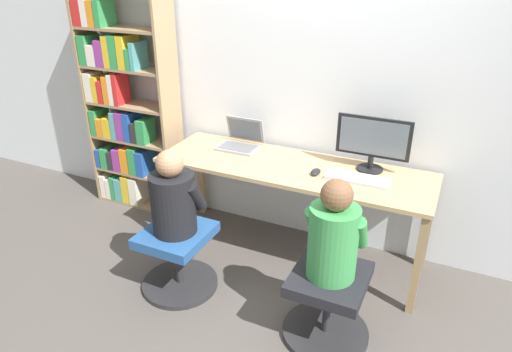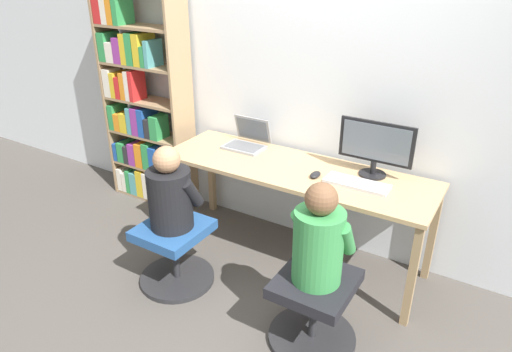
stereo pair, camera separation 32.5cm
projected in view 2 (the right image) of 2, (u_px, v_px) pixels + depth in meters
The scene contains 12 objects.
ground_plane at pixel (271, 277), 3.38m from camera, with size 14.00×14.00×0.00m, color #4C4742.
wall_back at pixel (321, 83), 3.36m from camera, with size 10.00×0.05×2.60m.
desk at pixel (294, 177), 3.33m from camera, with size 2.02×0.64×0.77m.
desktop_monitor at pixel (376, 147), 3.09m from camera, with size 0.51×0.19×0.39m.
laptop at pixel (247, 141), 3.64m from camera, with size 0.32×0.27×0.23m.
keyboard at pixel (357, 183), 3.04m from camera, with size 0.43×0.16×0.03m.
computer_mouse_by_keyboard at pixel (315, 175), 3.15m from camera, with size 0.06×0.11×0.03m.
office_chair_left at pixel (314, 307), 2.72m from camera, with size 0.54×0.54×0.46m.
office_chair_right at pixel (175, 251), 3.24m from camera, with size 0.54×0.54×0.46m.
person_at_monitor at pixel (319, 240), 2.52m from camera, with size 0.35×0.30×0.61m.
person_at_laptop at pixel (170, 193), 3.04m from camera, with size 0.36×0.30×0.59m.
bookshelf at pixel (138, 105), 4.15m from camera, with size 0.86×0.28×1.95m.
Camera 2 is at (1.33, -2.38, 2.13)m, focal length 32.00 mm.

